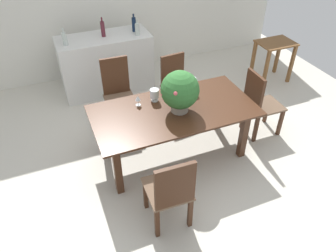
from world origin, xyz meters
TOP-DOWN VIEW (x-y plane):
  - ground_plane at (0.00, 0.00)m, footprint 7.04×7.04m
  - dining_table at (0.00, -0.08)m, footprint 1.96×0.99m
  - chair_far_right at (0.43, 0.88)m, footprint 0.44×0.44m
  - chair_foot_end at (1.25, -0.07)m, footprint 0.48×0.41m
  - chair_far_left at (-0.44, 0.90)m, footprint 0.43×0.49m
  - chair_near_left at (-0.44, -1.05)m, footprint 0.45×0.48m
  - flower_centerpiece at (0.05, -0.12)m, footprint 0.45×0.45m
  - crystal_vase_left at (0.37, 0.22)m, footprint 0.10×0.10m
  - crystal_vase_center_near at (-0.15, 0.19)m, footprint 0.11×0.11m
  - wine_glass at (-0.36, 0.18)m, footprint 0.06×0.06m
  - kitchen_counter at (-0.37, 1.90)m, footprint 1.46×0.62m
  - wine_bottle_clear at (0.15, 1.75)m, footprint 0.07×0.07m
  - wine_bottle_green at (0.15, 1.92)m, footprint 0.07×0.07m
  - wine_bottle_amber at (-0.35, 1.90)m, footprint 0.06×0.06m
  - wine_bottle_dark at (-0.95, 1.80)m, footprint 0.07×0.07m
  - side_table at (2.38, 1.11)m, footprint 0.61×0.46m

SIDE VIEW (x-z plane):
  - ground_plane at x=0.00m, z-range 0.00..0.00m
  - kitchen_counter at x=-0.37m, z-range 0.00..0.94m
  - chair_far_right at x=0.43m, z-range 0.05..0.95m
  - chair_near_left at x=-0.44m, z-range 0.04..0.99m
  - chair_foot_end at x=1.25m, z-range 0.04..1.01m
  - side_table at x=2.38m, z-range 0.17..0.88m
  - chair_far_left at x=-0.44m, z-range 0.04..1.04m
  - dining_table at x=0.00m, z-range 0.25..0.99m
  - wine_glass at x=-0.36m, z-range 0.76..0.89m
  - crystal_vase_center_near at x=-0.15m, z-range 0.75..0.91m
  - crystal_vase_left at x=0.37m, z-range 0.76..0.95m
  - flower_centerpiece at x=0.05m, z-range 0.75..1.26m
  - wine_bottle_clear at x=0.15m, z-range 0.92..1.16m
  - wine_bottle_dark at x=-0.95m, z-range 0.91..1.18m
  - wine_bottle_green at x=0.15m, z-range 0.92..1.20m
  - wine_bottle_amber at x=-0.35m, z-range 0.92..1.21m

